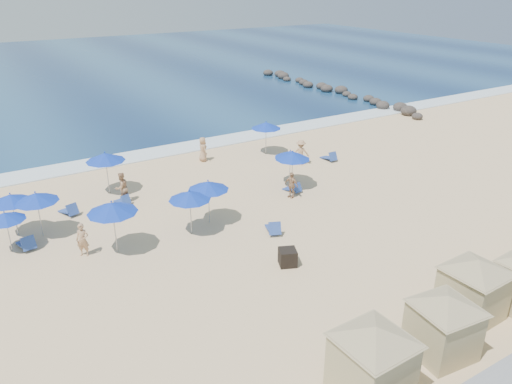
% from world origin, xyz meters
% --- Properties ---
extents(ground, '(160.00, 160.00, 0.00)m').
position_xyz_m(ground, '(0.00, 0.00, 0.00)').
color(ground, beige).
rests_on(ground, ground).
extents(ocean, '(160.00, 80.00, 0.06)m').
position_xyz_m(ocean, '(0.00, 55.00, 0.03)').
color(ocean, navy).
rests_on(ocean, ground).
extents(surf_line, '(160.00, 2.50, 0.08)m').
position_xyz_m(surf_line, '(0.00, 15.50, 0.04)').
color(surf_line, white).
rests_on(surf_line, ground).
extents(rock_jetty, '(2.56, 26.66, 0.96)m').
position_xyz_m(rock_jetty, '(24.01, 24.90, 0.36)').
color(rock_jetty, '#2B2624').
rests_on(rock_jetty, ground).
extents(trash_bin, '(1.01, 1.01, 0.77)m').
position_xyz_m(trash_bin, '(-1.15, -2.39, 0.38)').
color(trash_bin, black).
rests_on(trash_bin, ground).
extents(cabana_0, '(4.45, 4.45, 2.79)m').
position_xyz_m(cabana_0, '(-3.32, -9.95, 1.60)').
color(cabana_0, tan).
rests_on(cabana_0, ground).
extents(cabana_1, '(4.13, 4.13, 2.60)m').
position_xyz_m(cabana_1, '(0.02, -9.90, 1.49)').
color(cabana_1, tan).
rests_on(cabana_1, ground).
extents(cabana_2, '(4.35, 4.35, 2.73)m').
position_xyz_m(cabana_2, '(2.68, -9.08, 1.56)').
color(cabana_2, tan).
rests_on(cabana_2, ground).
extents(umbrella_0, '(1.84, 1.84, 2.09)m').
position_xyz_m(umbrella_0, '(-11.64, 5.56, 1.81)').
color(umbrella_0, '#A5A8AD').
rests_on(umbrella_0, ground).
extents(umbrella_1, '(2.15, 2.15, 2.44)m').
position_xyz_m(umbrella_1, '(-10.09, 6.36, 2.12)').
color(umbrella_1, '#A5A8AD').
rests_on(umbrella_1, ground).
extents(umbrella_2, '(2.04, 2.04, 2.32)m').
position_xyz_m(umbrella_2, '(-11.14, 7.14, 2.01)').
color(umbrella_2, '#A5A8AD').
rests_on(umbrella_2, ground).
extents(umbrella_3, '(2.34, 2.34, 2.67)m').
position_xyz_m(umbrella_3, '(-7.37, 2.83, 2.31)').
color(umbrella_3, '#A5A8AD').
rests_on(umbrella_3, ground).
extents(umbrella_4, '(2.32, 2.32, 2.64)m').
position_xyz_m(umbrella_4, '(-5.61, 10.02, 2.29)').
color(umbrella_4, '#A5A8AD').
rests_on(umbrella_4, ground).
extents(umbrella_5, '(2.16, 2.16, 2.46)m').
position_xyz_m(umbrella_5, '(-2.26, 3.26, 2.13)').
color(umbrella_5, '#A5A8AD').
rests_on(umbrella_5, ground).
extents(umbrella_6, '(2.12, 2.12, 2.41)m').
position_xyz_m(umbrella_6, '(-3.57, 2.68, 2.09)').
color(umbrella_6, '#A5A8AD').
rests_on(umbrella_6, ground).
extents(umbrella_7, '(2.13, 2.13, 2.43)m').
position_xyz_m(umbrella_7, '(4.23, 4.85, 2.11)').
color(umbrella_7, '#A5A8AD').
rests_on(umbrella_7, ground).
extents(umbrella_8, '(2.17, 2.17, 2.47)m').
position_xyz_m(umbrella_8, '(6.40, 11.19, 2.14)').
color(umbrella_8, '#A5A8AD').
rests_on(umbrella_8, ground).
extents(umbrella_9, '(1.99, 1.99, 2.26)m').
position_xyz_m(umbrella_9, '(4.51, 5.47, 1.96)').
color(umbrella_9, '#A5A8AD').
rests_on(umbrella_9, ground).
extents(beach_chair_0, '(0.83, 1.48, 0.77)m').
position_xyz_m(beach_chair_0, '(-10.98, 5.41, 0.27)').
color(beach_chair_0, '#2A489B').
rests_on(beach_chair_0, ground).
extents(beach_chair_1, '(0.96, 1.46, 0.74)m').
position_xyz_m(beach_chair_1, '(-8.36, 8.15, 0.26)').
color(beach_chair_1, '#2A489B').
rests_on(beach_chair_1, ground).
extents(beach_chair_2, '(0.78, 1.26, 0.64)m').
position_xyz_m(beach_chair_2, '(-5.42, 7.96, 0.22)').
color(beach_chair_2, '#2A489B').
rests_on(beach_chair_2, ground).
extents(beach_chair_3, '(1.11, 1.52, 0.76)m').
position_xyz_m(beach_chair_3, '(-0.00, 0.51, 0.26)').
color(beach_chair_3, '#2A489B').
rests_on(beach_chair_3, ground).
extents(beach_chair_4, '(0.78, 1.29, 0.66)m').
position_xyz_m(beach_chair_4, '(3.95, 4.25, 0.23)').
color(beach_chair_4, '#2A489B').
rests_on(beach_chair_4, ground).
extents(beach_chair_5, '(0.63, 1.35, 0.73)m').
position_xyz_m(beach_chair_5, '(9.42, 7.50, 0.25)').
color(beach_chair_5, '#2A489B').
rests_on(beach_chair_5, ground).
extents(beachgoer_0, '(0.71, 0.65, 1.64)m').
position_xyz_m(beachgoer_0, '(-8.79, 3.30, 0.82)').
color(beachgoer_0, tan).
rests_on(beachgoer_0, ground).
extents(beachgoer_1, '(1.06, 0.95, 1.81)m').
position_xyz_m(beachgoer_1, '(-5.34, 8.25, 0.91)').
color(beachgoer_1, tan).
rests_on(beachgoer_1, ground).
extents(beachgoer_2, '(0.65, 1.00, 1.58)m').
position_xyz_m(beachgoer_2, '(3.36, 3.70, 0.79)').
color(beachgoer_2, tan).
rests_on(beachgoer_2, ground).
extents(beachgoer_3, '(1.30, 1.24, 1.77)m').
position_xyz_m(beachgoer_3, '(7.17, 7.94, 0.89)').
color(beachgoer_3, tan).
rests_on(beachgoer_3, ground).
extents(beachgoer_4, '(0.58, 0.87, 1.74)m').
position_xyz_m(beachgoer_4, '(1.72, 12.15, 0.87)').
color(beachgoer_4, tan).
rests_on(beachgoer_4, ground).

